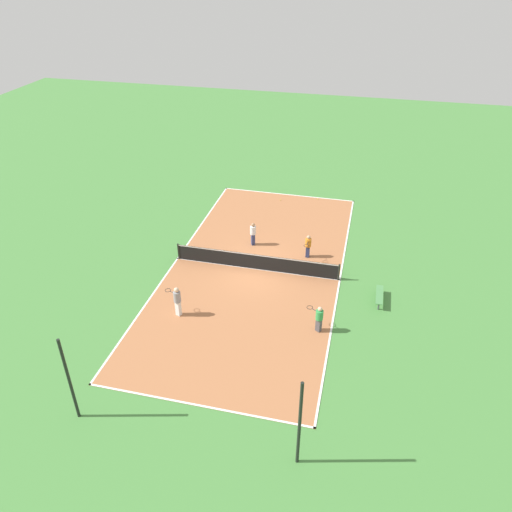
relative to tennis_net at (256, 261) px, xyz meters
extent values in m
plane|color=#47843D|center=(0.00, 0.00, -0.54)|extent=(80.00, 80.00, 0.00)
cube|color=#AD6B42|center=(0.00, 0.00, -0.53)|extent=(9.76, 20.75, 0.02)
cube|color=white|center=(-4.83, 0.00, -0.52)|extent=(0.10, 20.75, 0.00)
cube|color=white|center=(4.83, 0.00, -0.52)|extent=(0.10, 20.75, 0.00)
cube|color=white|center=(0.00, -10.33, -0.52)|extent=(9.76, 0.10, 0.00)
cube|color=white|center=(0.00, 10.33, -0.52)|extent=(9.76, 0.10, 0.00)
cube|color=white|center=(0.00, 0.00, -0.52)|extent=(9.76, 0.10, 0.00)
cylinder|color=black|center=(-4.73, 0.00, -0.01)|extent=(0.10, 0.10, 1.02)
cylinder|color=black|center=(4.73, 0.00, -0.01)|extent=(0.10, 0.10, 1.02)
cube|color=black|center=(0.00, 0.00, -0.03)|extent=(9.46, 0.03, 0.97)
cube|color=white|center=(0.00, 0.00, 0.42)|extent=(9.46, 0.04, 0.06)
cube|color=#4C8C4C|center=(-7.00, 1.46, -0.11)|extent=(0.36, 1.71, 0.04)
cylinder|color=#4C4C51|center=(-7.00, 0.75, -0.34)|extent=(0.08, 0.08, 0.41)
cylinder|color=#4C4C51|center=(-7.00, 2.16, -0.34)|extent=(0.08, 0.08, 0.41)
cube|color=navy|center=(-2.70, -2.02, -0.16)|extent=(0.21, 0.26, 0.73)
cylinder|color=orange|center=(-2.70, -2.02, 0.46)|extent=(0.38, 0.38, 0.51)
sphere|color=tan|center=(-2.70, -2.02, 0.82)|extent=(0.22, 0.22, 0.22)
cylinder|color=#262626|center=(-2.68, -1.70, 0.59)|extent=(0.04, 0.28, 0.03)
torus|color=black|center=(-2.67, -1.42, 0.59)|extent=(0.32, 0.32, 0.02)
cube|color=white|center=(2.83, 5.00, -0.10)|extent=(0.31, 0.28, 0.84)
cylinder|color=gray|center=(2.83, 5.00, 0.61)|extent=(0.47, 0.47, 0.59)
sphere|color=beige|center=(2.83, 5.00, 1.03)|extent=(0.25, 0.25, 0.25)
cylinder|color=#262626|center=(3.13, 4.88, 0.76)|extent=(0.27, 0.13, 0.03)
torus|color=black|center=(3.39, 4.78, 0.76)|extent=(0.40, 0.40, 0.02)
cube|color=#4C4C51|center=(-4.21, 4.56, -0.16)|extent=(0.32, 0.30, 0.72)
cylinder|color=green|center=(-4.21, 4.56, 0.45)|extent=(0.49, 0.49, 0.50)
sphere|color=beige|center=(-4.21, 4.56, 0.81)|extent=(0.22, 0.22, 0.22)
cylinder|color=#262626|center=(-3.94, 4.40, 0.57)|extent=(0.26, 0.17, 0.03)
torus|color=black|center=(-3.70, 4.26, 0.57)|extent=(0.42, 0.42, 0.02)
cube|color=navy|center=(0.82, -2.64, -0.14)|extent=(0.30, 0.32, 0.75)
cylinder|color=white|center=(0.82, -2.64, 0.50)|extent=(0.49, 0.49, 0.53)
sphere|color=#A87A56|center=(0.82, -2.64, 0.88)|extent=(0.23, 0.23, 0.23)
sphere|color=#CCE033|center=(-2.26, -10.03, -0.48)|extent=(0.07, 0.07, 0.07)
sphere|color=#CCE033|center=(0.39, -9.23, -0.48)|extent=(0.07, 0.07, 0.07)
cylinder|color=black|center=(-4.41, 11.94, 1.48)|extent=(0.12, 0.12, 4.04)
cylinder|color=black|center=(4.41, 11.94, 1.48)|extent=(0.12, 0.12, 4.04)
camera|label=1|loc=(-5.61, 23.36, 15.50)|focal=35.00mm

